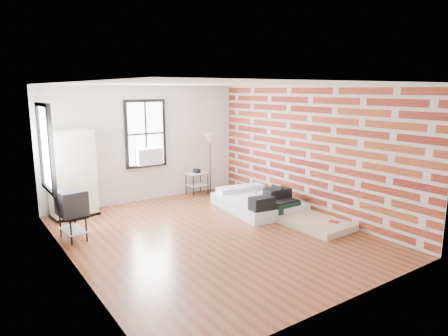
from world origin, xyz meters
TOP-DOWN VIEW (x-y plane):
  - ground at (0.00, 0.00)m, footprint 6.00×6.00m
  - room_shell at (0.23, 0.36)m, footprint 5.02×6.02m
  - mattress_main at (1.74, 0.78)m, footprint 1.63×2.09m
  - mattress_bare at (1.92, -0.43)m, footprint 0.98×1.78m
  - wardrobe at (-1.84, 2.65)m, footprint 0.99×0.63m
  - side_table at (1.28, 2.72)m, footprint 0.53×0.43m
  - floor_lamp at (1.64, 2.65)m, footprint 0.34×0.34m
  - tv_stand at (-2.21, 1.26)m, footprint 0.51×0.69m

SIDE VIEW (x-z plane):
  - ground at x=0.00m, z-range 0.00..0.00m
  - mattress_bare at x=1.92m, z-range -0.08..0.30m
  - mattress_main at x=1.74m, z-range -0.14..0.48m
  - side_table at x=1.28m, z-range 0.12..0.80m
  - tv_stand at x=-2.21m, z-range 0.20..1.12m
  - wardrobe at x=-1.84m, z-range 0.00..1.86m
  - floor_lamp at x=1.64m, z-range 0.57..2.17m
  - room_shell at x=0.23m, z-range 0.33..3.14m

